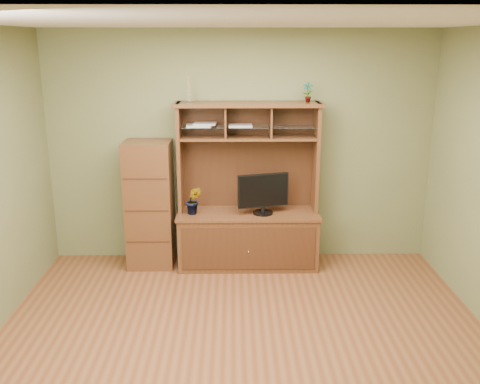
{
  "coord_description": "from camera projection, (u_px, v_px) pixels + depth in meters",
  "views": [
    {
      "loc": [
        -0.09,
        -4.17,
        2.57
      ],
      "look_at": [
        -0.01,
        1.2,
        1.04
      ],
      "focal_mm": 40.0,
      "sensor_mm": 36.0,
      "label": 1
    }
  ],
  "objects": [
    {
      "name": "reed_diffuser",
      "position": [
        189.0,
        92.0,
        5.89
      ],
      "size": [
        0.06,
        0.06,
        0.29
      ],
      "color": "silver",
      "rests_on": "media_hutch"
    },
    {
      "name": "orchid_plant",
      "position": [
        194.0,
        200.0,
        6.07
      ],
      "size": [
        0.19,
        0.15,
        0.32
      ],
      "primitive_type": "imported",
      "rotation": [
        0.0,
        0.0,
        -0.06
      ],
      "color": "#335A1F",
      "rests_on": "media_hutch"
    },
    {
      "name": "top_plant",
      "position": [
        308.0,
        92.0,
        5.91
      ],
      "size": [
        0.12,
        0.09,
        0.22
      ],
      "primitive_type": "imported",
      "rotation": [
        0.0,
        0.0,
        -0.09
      ],
      "color": "#3D6322",
      "rests_on": "media_hutch"
    },
    {
      "name": "media_hutch",
      "position": [
        248.0,
        222.0,
        6.24
      ],
      "size": [
        1.66,
        0.61,
        1.9
      ],
      "color": "#432013",
      "rests_on": "room"
    },
    {
      "name": "room",
      "position": [
        244.0,
        195.0,
        4.35
      ],
      "size": [
        4.54,
        4.04,
        2.74
      ],
      "color": "brown",
      "rests_on": "ground"
    },
    {
      "name": "magazines",
      "position": [
        214.0,
        125.0,
        5.99
      ],
      "size": [
        0.74,
        0.22,
        0.04
      ],
      "color": "silver",
      "rests_on": "media_hutch"
    },
    {
      "name": "monitor",
      "position": [
        263.0,
        193.0,
        6.05
      ],
      "size": [
        0.58,
        0.23,
        0.47
      ],
      "rotation": [
        0.0,
        0.0,
        0.27
      ],
      "color": "black",
      "rests_on": "media_hutch"
    },
    {
      "name": "side_cabinet",
      "position": [
        150.0,
        204.0,
        6.18
      ],
      "size": [
        0.53,
        0.48,
        1.47
      ],
      "color": "#432013",
      "rests_on": "room"
    }
  ]
}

